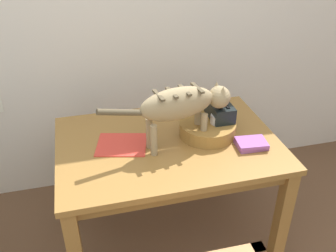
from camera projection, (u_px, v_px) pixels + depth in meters
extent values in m
cube|color=silver|center=(124.00, 16.00, 2.43)|extent=(4.74, 0.10, 2.50)
cube|color=olive|center=(168.00, 144.00, 2.09)|extent=(1.22, 0.85, 0.03)
cube|color=olive|center=(168.00, 152.00, 2.12)|extent=(1.14, 0.77, 0.07)
cube|color=olive|center=(281.00, 221.00, 2.10)|extent=(0.07, 0.07, 0.71)
cube|color=olive|center=(72.00, 172.00, 2.48)|extent=(0.07, 0.07, 0.71)
cube|color=olive|center=(230.00, 148.00, 2.72)|extent=(0.07, 0.07, 0.71)
ellipsoid|color=#9A855F|center=(177.00, 104.00, 1.93)|extent=(0.43, 0.20, 0.18)
cube|color=brown|center=(159.00, 95.00, 1.86)|extent=(0.04, 0.13, 0.01)
cube|color=brown|center=(172.00, 93.00, 1.88)|extent=(0.04, 0.13, 0.01)
cube|color=brown|center=(185.00, 90.00, 1.91)|extent=(0.04, 0.13, 0.01)
cube|color=brown|center=(197.00, 88.00, 1.93)|extent=(0.04, 0.13, 0.01)
cylinder|color=#9A855F|center=(198.00, 122.00, 2.09)|extent=(0.04, 0.04, 0.18)
cylinder|color=#9A855F|center=(204.00, 129.00, 2.03)|extent=(0.04, 0.04, 0.18)
cylinder|color=#9A855F|center=(149.00, 133.00, 1.99)|extent=(0.04, 0.04, 0.18)
cylinder|color=#9A855F|center=(154.00, 140.00, 1.93)|extent=(0.04, 0.04, 0.18)
sphere|color=#9A855F|center=(219.00, 97.00, 2.02)|extent=(0.12, 0.12, 0.12)
cone|color=#9A855F|center=(217.00, 86.00, 2.02)|extent=(0.04, 0.04, 0.05)
cone|color=#9A855F|center=(223.00, 91.00, 1.96)|extent=(0.04, 0.04, 0.05)
cylinder|color=brown|center=(120.00, 112.00, 1.81)|extent=(0.23, 0.07, 0.08)
cylinder|color=#428A4D|center=(216.00, 132.00, 2.13)|extent=(0.18, 0.18, 0.04)
cylinder|color=white|center=(217.00, 122.00, 2.10)|extent=(0.08, 0.08, 0.09)
torus|color=white|center=(226.00, 120.00, 2.11)|extent=(0.06, 0.01, 0.06)
cube|color=red|center=(122.00, 145.00, 2.05)|extent=(0.32, 0.29, 0.01)
cube|color=#915396|center=(251.00, 145.00, 2.04)|extent=(0.16, 0.12, 0.02)
cube|color=#934FA3|center=(252.00, 143.00, 2.02)|extent=(0.17, 0.14, 0.02)
cylinder|color=olive|center=(207.00, 128.00, 2.13)|extent=(0.32, 0.32, 0.08)
cylinder|color=#443016|center=(207.00, 128.00, 2.13)|extent=(0.26, 0.26, 0.07)
cube|color=black|center=(219.00, 117.00, 2.15)|extent=(0.12, 0.20, 0.17)
cube|color=black|center=(217.00, 103.00, 2.10)|extent=(0.02, 0.14, 0.01)
cube|color=black|center=(224.00, 103.00, 2.11)|extent=(0.02, 0.14, 0.01)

